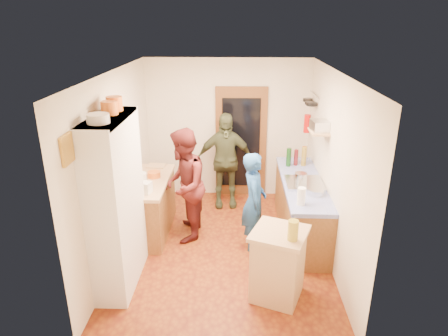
# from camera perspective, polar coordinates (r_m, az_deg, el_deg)

# --- Properties ---
(floor) EXTENTS (3.00, 4.00, 0.02)m
(floor) POSITION_cam_1_polar(r_m,az_deg,el_deg) (6.15, -0.03, -11.36)
(floor) COLOR brown
(floor) RESTS_ON ground
(ceiling) EXTENTS (3.00, 4.00, 0.02)m
(ceiling) POSITION_cam_1_polar(r_m,az_deg,el_deg) (5.25, -0.04, 13.63)
(ceiling) COLOR silver
(ceiling) RESTS_ON ground
(wall_back) EXTENTS (3.00, 0.02, 2.60)m
(wall_back) POSITION_cam_1_polar(r_m,az_deg,el_deg) (7.48, 0.53, 5.57)
(wall_back) COLOR beige
(wall_back) RESTS_ON ground
(wall_front) EXTENTS (3.00, 0.02, 2.60)m
(wall_front) POSITION_cam_1_polar(r_m,az_deg,el_deg) (3.76, -1.18, -10.75)
(wall_front) COLOR beige
(wall_front) RESTS_ON ground
(wall_left) EXTENTS (0.02, 4.00, 2.60)m
(wall_left) POSITION_cam_1_polar(r_m,az_deg,el_deg) (5.82, -15.07, 0.32)
(wall_left) COLOR beige
(wall_left) RESTS_ON ground
(wall_right) EXTENTS (0.02, 4.00, 2.60)m
(wall_right) POSITION_cam_1_polar(r_m,az_deg,el_deg) (5.72, 15.27, -0.07)
(wall_right) COLOR beige
(wall_right) RESTS_ON ground
(door_frame) EXTENTS (0.95, 0.06, 2.10)m
(door_frame) POSITION_cam_1_polar(r_m,az_deg,el_deg) (7.51, 2.43, 3.63)
(door_frame) COLOR brown
(door_frame) RESTS_ON ground
(door_glass) EXTENTS (0.70, 0.02, 1.70)m
(door_glass) POSITION_cam_1_polar(r_m,az_deg,el_deg) (7.48, 2.43, 3.55)
(door_glass) COLOR black
(door_glass) RESTS_ON door_frame
(hutch_body) EXTENTS (0.40, 1.20, 2.20)m
(hutch_body) POSITION_cam_1_polar(r_m,az_deg,el_deg) (5.13, -15.10, -4.94)
(hutch_body) COLOR silver
(hutch_body) RESTS_ON ground
(hutch_top_shelf) EXTENTS (0.40, 1.14, 0.04)m
(hutch_top_shelf) POSITION_cam_1_polar(r_m,az_deg,el_deg) (4.78, -16.31, 6.83)
(hutch_top_shelf) COLOR silver
(hutch_top_shelf) RESTS_ON hutch_body
(plate_stack) EXTENTS (0.24, 0.24, 0.10)m
(plate_stack) POSITION_cam_1_polar(r_m,az_deg,el_deg) (4.48, -17.55, 6.75)
(plate_stack) COLOR white
(plate_stack) RESTS_ON hutch_top_shelf
(orange_pot_a) EXTENTS (0.20, 0.20, 0.16)m
(orange_pot_a) POSITION_cam_1_polar(r_m,az_deg,el_deg) (4.85, -16.04, 8.27)
(orange_pot_a) COLOR orange
(orange_pot_a) RESTS_ON hutch_top_shelf
(orange_pot_b) EXTENTS (0.19, 0.19, 0.17)m
(orange_pot_b) POSITION_cam_1_polar(r_m,az_deg,el_deg) (5.03, -15.39, 8.85)
(orange_pot_b) COLOR orange
(orange_pot_b) RESTS_ON hutch_top_shelf
(left_counter_base) EXTENTS (0.60, 1.40, 0.85)m
(left_counter_base) POSITION_cam_1_polar(r_m,az_deg,el_deg) (6.48, -10.60, -5.58)
(left_counter_base) COLOR brown
(left_counter_base) RESTS_ON ground
(left_counter_top) EXTENTS (0.64, 1.44, 0.05)m
(left_counter_top) POSITION_cam_1_polar(r_m,az_deg,el_deg) (6.30, -10.87, -1.91)
(left_counter_top) COLOR tan
(left_counter_top) RESTS_ON left_counter_base
(toaster) EXTENTS (0.25, 0.20, 0.17)m
(toaster) POSITION_cam_1_polar(r_m,az_deg,el_deg) (5.82, -11.44, -2.72)
(toaster) COLOR white
(toaster) RESTS_ON left_counter_top
(kettle) EXTENTS (0.21, 0.21, 0.19)m
(kettle) POSITION_cam_1_polar(r_m,az_deg,el_deg) (6.09, -11.78, -1.54)
(kettle) COLOR white
(kettle) RESTS_ON left_counter_top
(orange_bowl) EXTENTS (0.21, 0.21, 0.09)m
(orange_bowl) POSITION_cam_1_polar(r_m,az_deg,el_deg) (6.36, -9.97, -0.90)
(orange_bowl) COLOR orange
(orange_bowl) RESTS_ON left_counter_top
(chopping_board) EXTENTS (0.32, 0.25, 0.02)m
(chopping_board) POSITION_cam_1_polar(r_m,az_deg,el_deg) (6.82, -9.67, 0.31)
(chopping_board) COLOR tan
(chopping_board) RESTS_ON left_counter_top
(right_counter_base) EXTENTS (0.60, 2.20, 0.84)m
(right_counter_base) POSITION_cam_1_polar(r_m,az_deg,el_deg) (6.45, 10.90, -5.76)
(right_counter_base) COLOR brown
(right_counter_base) RESTS_ON ground
(right_counter_top) EXTENTS (0.62, 2.22, 0.06)m
(right_counter_top) POSITION_cam_1_polar(r_m,az_deg,el_deg) (6.27, 11.17, -2.08)
(right_counter_top) COLOR #1829A5
(right_counter_top) RESTS_ON right_counter_base
(hob) EXTENTS (0.55, 0.58, 0.04)m
(hob) POSITION_cam_1_polar(r_m,az_deg,el_deg) (6.13, 11.38, -2.12)
(hob) COLOR silver
(hob) RESTS_ON right_counter_top
(pot_on_hob) EXTENTS (0.19, 0.19, 0.12)m
(pot_on_hob) POSITION_cam_1_polar(r_m,az_deg,el_deg) (6.13, 10.92, -1.26)
(pot_on_hob) COLOR silver
(pot_on_hob) RESTS_ON hob
(bottle_a) EXTENTS (0.10, 0.10, 0.31)m
(bottle_a) POSITION_cam_1_polar(r_m,az_deg,el_deg) (6.79, 9.23, 1.53)
(bottle_a) COLOR #143F14
(bottle_a) RESTS_ON right_counter_top
(bottle_b) EXTENTS (0.09, 0.09, 0.28)m
(bottle_b) POSITION_cam_1_polar(r_m,az_deg,el_deg) (6.86, 10.25, 1.50)
(bottle_b) COLOR #591419
(bottle_b) RESTS_ON right_counter_top
(bottle_c) EXTENTS (0.10, 0.10, 0.33)m
(bottle_c) POSITION_cam_1_polar(r_m,az_deg,el_deg) (6.85, 11.35, 1.68)
(bottle_c) COLOR olive
(bottle_c) RESTS_ON right_counter_top
(paper_towel) EXTENTS (0.12, 0.12, 0.24)m
(paper_towel) POSITION_cam_1_polar(r_m,az_deg,el_deg) (5.44, 10.99, -3.98)
(paper_towel) COLOR white
(paper_towel) RESTS_ON right_counter_top
(mixing_bowl) EXTENTS (0.29, 0.29, 0.09)m
(mixing_bowl) POSITION_cam_1_polar(r_m,az_deg,el_deg) (5.80, 12.93, -3.35)
(mixing_bowl) COLOR silver
(mixing_bowl) RESTS_ON right_counter_top
(island_base) EXTENTS (0.71, 0.71, 0.86)m
(island_base) POSITION_cam_1_polar(r_m,az_deg,el_deg) (5.03, 7.70, -13.74)
(island_base) COLOR tan
(island_base) RESTS_ON ground
(island_top) EXTENTS (0.80, 0.80, 0.05)m
(island_top) POSITION_cam_1_polar(r_m,az_deg,el_deg) (4.79, 7.96, -9.24)
(island_top) COLOR tan
(island_top) RESTS_ON island_base
(cutting_board) EXTENTS (0.43, 0.39, 0.02)m
(cutting_board) POSITION_cam_1_polar(r_m,az_deg,el_deg) (4.83, 7.55, -8.76)
(cutting_board) COLOR white
(cutting_board) RESTS_ON island_top
(oil_jar) EXTENTS (0.15, 0.15, 0.24)m
(oil_jar) POSITION_cam_1_polar(r_m,az_deg,el_deg) (4.58, 9.83, -8.76)
(oil_jar) COLOR #AD9E2D
(oil_jar) RESTS_ON island_top
(pan_rail) EXTENTS (0.02, 0.65, 0.02)m
(pan_rail) POSITION_cam_1_polar(r_m,az_deg,el_deg) (6.96, 12.75, 10.24)
(pan_rail) COLOR silver
(pan_rail) RESTS_ON wall_right
(pan_hang_a) EXTENTS (0.18, 0.18, 0.05)m
(pan_hang_a) POSITION_cam_1_polar(r_m,az_deg,el_deg) (6.80, 12.42, 8.91)
(pan_hang_a) COLOR black
(pan_hang_a) RESTS_ON pan_rail
(pan_hang_b) EXTENTS (0.16, 0.16, 0.05)m
(pan_hang_b) POSITION_cam_1_polar(r_m,az_deg,el_deg) (7.00, 12.13, 9.09)
(pan_hang_b) COLOR black
(pan_hang_b) RESTS_ON pan_rail
(pan_hang_c) EXTENTS (0.17, 0.17, 0.05)m
(pan_hang_c) POSITION_cam_1_polar(r_m,az_deg,el_deg) (7.19, 11.88, 9.50)
(pan_hang_c) COLOR black
(pan_hang_c) RESTS_ON pan_rail
(wall_shelf) EXTENTS (0.26, 0.42, 0.03)m
(wall_shelf) POSITION_cam_1_polar(r_m,az_deg,el_deg) (5.98, 13.41, 5.07)
(wall_shelf) COLOR tan
(wall_shelf) RESTS_ON wall_right
(radio) EXTENTS (0.25, 0.32, 0.15)m
(radio) POSITION_cam_1_polar(r_m,az_deg,el_deg) (5.96, 13.48, 5.90)
(radio) COLOR silver
(radio) RESTS_ON wall_shelf
(ext_bracket) EXTENTS (0.06, 0.10, 0.04)m
(ext_bracket) POSITION_cam_1_polar(r_m,az_deg,el_deg) (7.25, 12.22, 5.83)
(ext_bracket) COLOR black
(ext_bracket) RESTS_ON wall_right
(fire_extinguisher) EXTENTS (0.11, 0.11, 0.32)m
(fire_extinguisher) POSITION_cam_1_polar(r_m,az_deg,el_deg) (7.23, 11.78, 6.23)
(fire_extinguisher) COLOR red
(fire_extinguisher) RESTS_ON wall_right
(picture_frame) EXTENTS (0.03, 0.25, 0.30)m
(picture_frame) POSITION_cam_1_polar(r_m,az_deg,el_deg) (4.20, -21.51, 2.50)
(picture_frame) COLOR gold
(picture_frame) RESTS_ON wall_left
(person_hob) EXTENTS (0.36, 0.54, 1.49)m
(person_hob) POSITION_cam_1_polar(r_m,az_deg,el_deg) (5.83, 4.58, -4.88)
(person_hob) COLOR #1F4B8E
(person_hob) RESTS_ON ground
(person_left) EXTENTS (0.67, 0.86, 1.75)m
(person_left) POSITION_cam_1_polar(r_m,az_deg,el_deg) (6.10, -5.44, -2.36)
(person_left) COLOR #4E1818
(person_left) RESTS_ON ground
(person_back) EXTENTS (1.05, 0.51, 1.73)m
(person_back) POSITION_cam_1_polar(r_m,az_deg,el_deg) (7.10, 0.21, 1.07)
(person_back) COLOR #3B4128
(person_back) RESTS_ON ground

